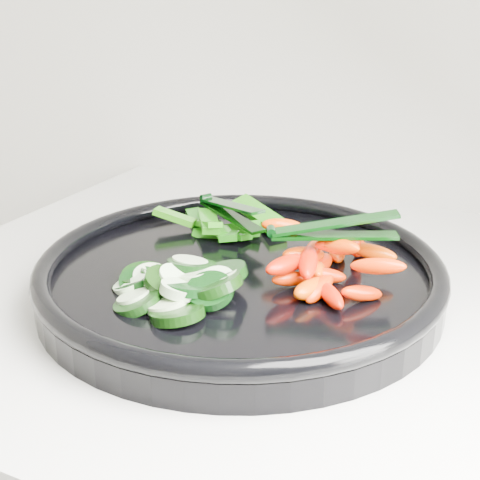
% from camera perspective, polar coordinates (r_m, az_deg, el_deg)
% --- Properties ---
extents(veggie_tray, '(0.42, 0.42, 0.04)m').
position_cam_1_polar(veggie_tray, '(0.62, -0.00, -2.97)').
color(veggie_tray, black).
rests_on(veggie_tray, counter).
extents(cucumber_pile, '(0.13, 0.13, 0.04)m').
position_cam_1_polar(cucumber_pile, '(0.58, -5.70, -3.64)').
color(cucumber_pile, black).
rests_on(cucumber_pile, veggie_tray).
extents(carrot_pile, '(0.15, 0.15, 0.05)m').
position_cam_1_polar(carrot_pile, '(0.59, 7.32, -1.91)').
color(carrot_pile, '#FA1800').
rests_on(carrot_pile, veggie_tray).
extents(pepper_pile, '(0.14, 0.10, 0.03)m').
position_cam_1_polar(pepper_pile, '(0.71, -0.97, 1.34)').
color(pepper_pile, '#09610B').
rests_on(pepper_pile, veggie_tray).
extents(tong_carrot, '(0.11, 0.06, 0.02)m').
position_cam_1_polar(tong_carrot, '(0.58, 7.72, 0.88)').
color(tong_carrot, black).
rests_on(tong_carrot, carrot_pile).
extents(tong_pepper, '(0.10, 0.07, 0.02)m').
position_cam_1_polar(tong_pepper, '(0.70, -0.95, 2.60)').
color(tong_pepper, black).
rests_on(tong_pepper, pepper_pile).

